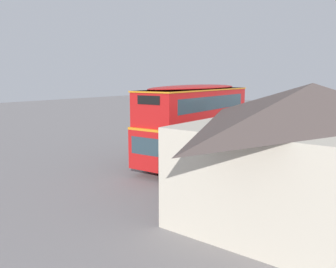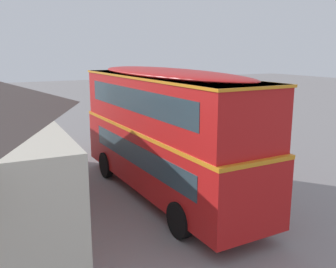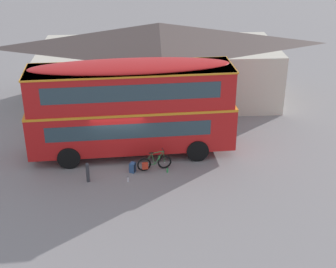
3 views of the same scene
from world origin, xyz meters
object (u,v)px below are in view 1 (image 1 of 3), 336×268
object	(u,v)px
water_bottle_clear_plastic	(163,152)
backpack_on_ground	(171,152)
touring_bicycle	(164,154)
water_bottle_green_metal	(154,159)
double_decker_bus	(196,119)
street_lamp	(227,105)
kerb_bollard	(180,143)

from	to	relation	value
water_bottle_clear_plastic	backpack_on_ground	bearing A→B (deg)	74.14
water_bottle_clear_plastic	touring_bicycle	bearing A→B (deg)	37.42
water_bottle_green_metal	water_bottle_clear_plastic	bearing A→B (deg)	-160.90
double_decker_bus	street_lamp	size ratio (longest dim) A/B	2.20
street_lamp	kerb_bollard	distance (m)	7.81
double_decker_bus	water_bottle_clear_plastic	distance (m)	3.78
water_bottle_green_metal	backpack_on_ground	bearing A→B (deg)	173.04
touring_bicycle	water_bottle_green_metal	distance (m)	0.76
touring_bicycle	kerb_bollard	xyz separation A→B (m)	(-3.05, -0.75, 0.13)
backpack_on_ground	water_bottle_clear_plastic	distance (m)	0.90
touring_bicycle	backpack_on_ground	size ratio (longest dim) A/B	3.14
water_bottle_clear_plastic	street_lamp	xyz separation A→B (m)	(-9.27, 0.38, 2.73)
backpack_on_ground	street_lamp	world-z (taller)	street_lamp
touring_bicycle	backpack_on_ground	bearing A→B (deg)	-174.87
kerb_bollard	touring_bicycle	bearing A→B (deg)	13.92
backpack_on_ground	kerb_bollard	size ratio (longest dim) A/B	0.55
touring_bicycle	kerb_bollard	distance (m)	3.14
street_lamp	water_bottle_green_metal	bearing A→B (deg)	1.41
double_decker_bus	water_bottle_green_metal	bearing A→B (deg)	-53.93
double_decker_bus	backpack_on_ground	distance (m)	3.06
water_bottle_green_metal	street_lamp	bearing A→B (deg)	-178.59
touring_bicycle	double_decker_bus	bearing A→B (deg)	116.08
street_lamp	backpack_on_ground	bearing A→B (deg)	2.86
double_decker_bus	touring_bicycle	distance (m)	3.07
water_bottle_green_metal	kerb_bollard	distance (m)	3.75
touring_bicycle	water_bottle_clear_plastic	distance (m)	1.57
double_decker_bus	kerb_bollard	world-z (taller)	double_decker_bus
touring_bicycle	water_bottle_green_metal	xyz separation A→B (m)	(0.65, -0.29, -0.25)
double_decker_bus	street_lamp	world-z (taller)	double_decker_bus
water_bottle_green_metal	kerb_bollard	size ratio (longest dim) A/B	0.27
touring_bicycle	water_bottle_green_metal	world-z (taller)	touring_bicycle
touring_bicycle	street_lamp	world-z (taller)	street_lamp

